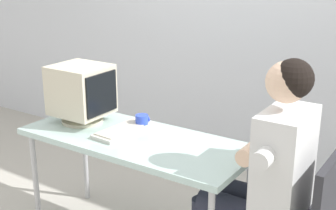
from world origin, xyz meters
The scene contains 5 objects.
desk centered at (0.00, 0.00, 0.68)m, with size 1.45×0.60×0.73m.
crt_monitor centered at (-0.46, 0.03, 0.95)m, with size 0.36×0.33×0.38m.
keyboard centered at (-0.11, 0.03, 0.75)m, with size 0.20×0.44×0.03m.
person_seated centered at (0.83, 0.03, 0.73)m, with size 0.71×0.60×1.33m.
desk_mug centered at (-0.07, 0.16, 0.78)m, with size 0.08×0.09×0.08m.
Camera 1 is at (1.61, -2.08, 1.78)m, focal length 49.13 mm.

